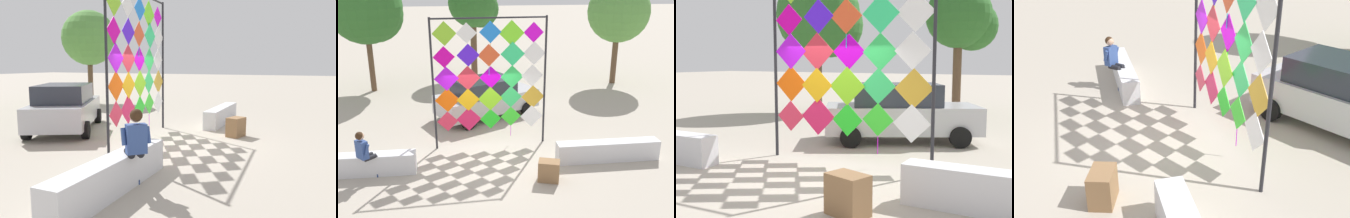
% 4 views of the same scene
% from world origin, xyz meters
% --- Properties ---
extents(ground, '(120.00, 120.00, 0.00)m').
position_xyz_m(ground, '(0.00, 0.00, 0.00)').
color(ground, '#ADA393').
extents(plaza_ledge_left, '(3.22, 0.46, 0.63)m').
position_xyz_m(plaza_ledge_left, '(-3.73, -0.33, 0.32)').
color(plaza_ledge_left, silver).
rests_on(plaza_ledge_left, ground).
extents(plaza_ledge_right, '(3.22, 0.46, 0.63)m').
position_xyz_m(plaza_ledge_right, '(3.73, -0.33, 0.32)').
color(plaza_ledge_right, silver).
rests_on(plaza_ledge_right, ground).
extents(kite_display_rack, '(3.70, 0.21, 4.30)m').
position_xyz_m(kite_display_rack, '(0.23, 1.27, 2.45)').
color(kite_display_rack, '#232328').
rests_on(kite_display_rack, ground).
extents(seated_vendor, '(0.70, 0.70, 1.48)m').
position_xyz_m(seated_vendor, '(-3.44, -0.61, 0.87)').
color(seated_vendor, black).
rests_on(seated_vendor, ground).
extents(parked_car, '(4.39, 3.43, 1.57)m').
position_xyz_m(parked_car, '(0.29, 4.15, 0.80)').
color(parked_car, '#B7B7BC').
rests_on(parked_car, ground).
extents(cardboard_box_large, '(0.68, 0.55, 0.60)m').
position_xyz_m(cardboard_box_large, '(1.63, -1.33, 0.30)').
color(cardboard_box_large, olive).
rests_on(cardboard_box_large, ground).
extents(tree_palm_like, '(3.09, 3.09, 5.25)m').
position_xyz_m(tree_palm_like, '(7.46, 8.44, 3.71)').
color(tree_palm_like, brown).
rests_on(tree_palm_like, ground).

